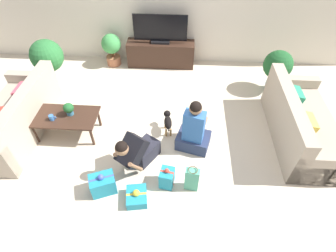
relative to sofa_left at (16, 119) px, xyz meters
name	(u,v)px	position (x,y,z in m)	size (l,w,h in m)	color
ground_plane	(156,139)	(2.39, -0.05, -0.29)	(16.00, 16.00, 0.00)	beige
wall_back	(166,3)	(2.39, 2.58, 1.01)	(8.40, 0.06, 2.60)	beige
sofa_left	(16,119)	(0.00, 0.00, 0.00)	(0.91, 1.97, 0.84)	tan
sofa_right	(300,124)	(4.78, 0.18, 0.00)	(0.91, 1.97, 0.84)	tan
coffee_table	(65,118)	(0.87, 0.00, 0.08)	(1.08, 0.58, 0.41)	#382319
tv_console	(161,54)	(2.27, 2.32, -0.01)	(1.50, 0.39, 0.56)	#382319
tv	(160,31)	(2.27, 2.32, 0.54)	(1.15, 0.20, 0.62)	black
potted_plant_corner_right	(278,66)	(4.64, 1.51, 0.27)	(0.56, 0.56, 0.87)	#336B84
potted_plant_back_left	(112,47)	(1.17, 2.27, 0.14)	(0.43, 0.43, 0.73)	#A36042
potted_plant_corner_left	(47,57)	(0.14, 1.34, 0.39)	(0.63, 0.63, 1.03)	beige
person_kneeling	(136,151)	(2.16, -0.59, 0.03)	(0.66, 0.78, 0.75)	#23232D
person_sitting	(194,131)	(3.01, -0.17, 0.07)	(0.60, 0.56, 0.99)	#283351
dog	(168,121)	(2.57, 0.19, -0.07)	(0.17, 0.47, 0.33)	black
gift_box_a	(137,196)	(2.23, -1.20, -0.22)	(0.33, 0.37, 0.22)	teal
gift_box_b	(167,178)	(2.63, -0.92, -0.14)	(0.23, 0.25, 0.36)	teal
gift_box_c	(103,184)	(1.74, -1.08, -0.14)	(0.41, 0.36, 0.36)	teal
gift_bag_a	(192,179)	(2.99, -0.96, -0.08)	(0.21, 0.15, 0.44)	#4CA384
mug	(52,118)	(0.71, -0.10, 0.16)	(0.12, 0.08, 0.09)	#386BAD
tabletop_plant	(69,109)	(0.96, 0.05, 0.24)	(0.17, 0.17, 0.22)	#336B84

